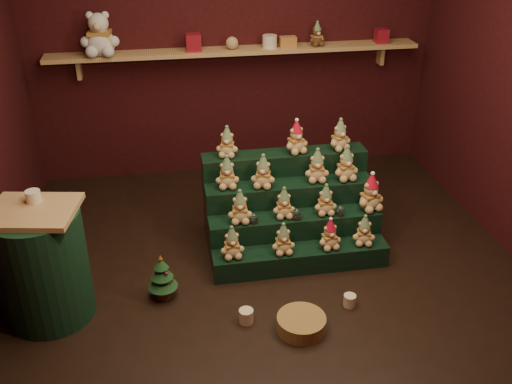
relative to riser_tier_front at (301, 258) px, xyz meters
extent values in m
plane|color=black|center=(-0.23, -0.05, -0.09)|extent=(4.00, 4.00, 0.00)
cube|color=black|center=(-0.23, 2.00, 1.31)|extent=(4.00, 0.10, 2.80)
cube|color=black|center=(-0.23, -2.10, 1.31)|extent=(4.00, 0.10, 2.80)
cube|color=tan|center=(-0.23, 1.82, 1.21)|extent=(3.60, 0.26, 0.04)
cube|color=tan|center=(-1.73, 1.89, 1.09)|extent=(0.04, 0.12, 0.20)
cube|color=tan|center=(1.27, 1.89, 1.09)|extent=(0.04, 0.12, 0.20)
cube|color=black|center=(0.00, 0.00, 0.00)|extent=(1.40, 0.22, 0.18)
cube|color=black|center=(0.00, 0.22, 0.09)|extent=(1.40, 0.22, 0.36)
cube|color=black|center=(0.00, 0.44, 0.18)|extent=(1.40, 0.22, 0.54)
cube|color=black|center=(0.00, 0.66, 0.27)|extent=(1.40, 0.22, 0.72)
cylinder|color=black|center=(-0.35, 0.16, 0.28)|extent=(0.06, 0.06, 0.02)
sphere|color=silver|center=(-0.35, 0.16, 0.32)|extent=(0.06, 0.06, 0.06)
cylinder|color=black|center=(0.00, 0.16, 0.28)|extent=(0.07, 0.07, 0.03)
sphere|color=silver|center=(0.00, 0.16, 0.33)|extent=(0.07, 0.07, 0.07)
cylinder|color=black|center=(0.36, 0.16, 0.28)|extent=(0.06, 0.06, 0.02)
sphere|color=silver|center=(0.36, 0.16, 0.32)|extent=(0.06, 0.06, 0.06)
cube|color=tan|center=(-1.87, -0.23, 0.75)|extent=(0.64, 0.56, 0.04)
cylinder|color=black|center=(-1.87, -0.23, 0.32)|extent=(0.60, 0.60, 0.82)
cylinder|color=beige|center=(-1.87, -0.13, 0.81)|extent=(0.10, 0.10, 0.08)
cylinder|color=#432518|center=(-1.09, -0.18, -0.06)|extent=(0.11, 0.11, 0.05)
cone|color=#153B1A|center=(-1.09, -0.18, 0.06)|extent=(0.22, 0.22, 0.11)
cone|color=#153B1A|center=(-1.09, -0.18, 0.14)|extent=(0.16, 0.16, 0.10)
cone|color=#153B1A|center=(-1.09, -0.18, 0.21)|extent=(0.11, 0.11, 0.08)
cone|color=gold|center=(-1.09, -0.18, 0.27)|extent=(0.03, 0.03, 0.03)
cylinder|color=beige|center=(-0.53, -0.56, -0.04)|extent=(0.10, 0.10, 0.10)
cylinder|color=beige|center=(0.24, -0.51, -0.04)|extent=(0.09, 0.09, 0.09)
cylinder|color=olive|center=(-0.17, -0.70, -0.04)|extent=(0.40, 0.40, 0.11)
cube|color=maroon|center=(-0.65, 1.80, 1.31)|extent=(0.14, 0.14, 0.16)
cylinder|color=beige|center=(0.09, 1.80, 1.29)|extent=(0.14, 0.14, 0.12)
cube|color=maroon|center=(1.22, 1.80, 1.30)|extent=(0.12, 0.12, 0.14)
sphere|color=tan|center=(-0.28, 1.80, 1.29)|extent=(0.12, 0.12, 0.12)
cube|color=#D85B1E|center=(0.27, 1.80, 1.28)|extent=(0.16, 0.10, 0.10)
camera|label=1|loc=(-0.99, -3.62, 2.60)|focal=40.00mm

